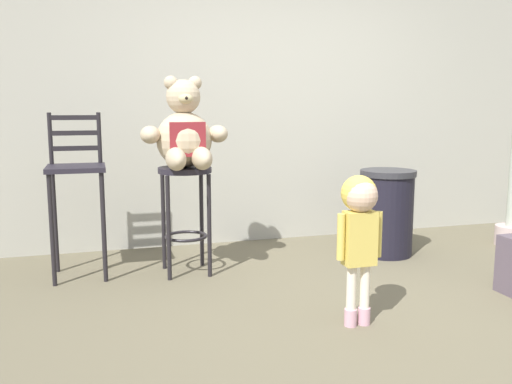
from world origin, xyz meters
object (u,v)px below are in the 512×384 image
Objects in this scene: trash_bin at (387,212)px; bar_chair_empty at (77,180)px; bar_stool_with_teddy at (185,198)px; teddy_bear at (185,135)px; child_walking at (360,218)px.

trash_bin is 2.54m from bar_chair_empty.
bar_stool_with_teddy is 0.48m from teddy_bear.
teddy_bear reaches higher than bar_stool_with_teddy.
teddy_bear is at bearing -90.00° from bar_stool_with_teddy.
trash_bin is at bearing 1.04° from bar_stool_with_teddy.
bar_chair_empty is (-1.56, 1.45, 0.09)m from child_walking.
child_walking is at bearing -58.14° from teddy_bear.
teddy_bear is at bearing -13.36° from bar_chair_empty.
child_walking is at bearing -58.80° from bar_stool_with_teddy.
bar_stool_with_teddy is at bearing 90.00° from teddy_bear.
bar_stool_with_teddy is at bearing -178.96° from trash_bin.
teddy_bear reaches higher than trash_bin.
trash_bin is 0.60× the size of bar_chair_empty.
bar_stool_with_teddy is 1.52m from child_walking.
bar_stool_with_teddy is 0.67× the size of bar_chair_empty.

